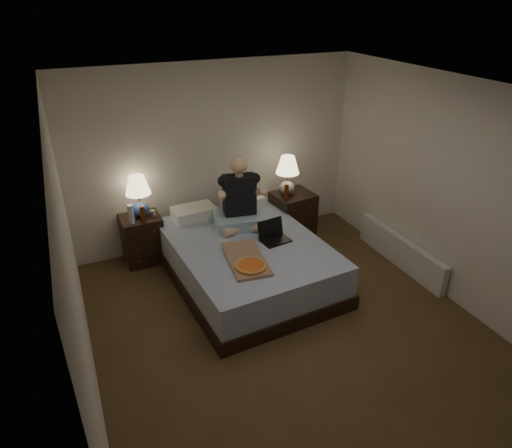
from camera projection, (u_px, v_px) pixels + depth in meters
name	position (u px, v px, depth m)	size (l,w,h in m)	color
floor	(289.00, 328.00, 4.95)	(4.00, 4.50, 0.00)	brown
ceiling	(300.00, 94.00, 3.79)	(4.00, 4.50, 0.00)	white
wall_back	(216.00, 156.00, 6.20)	(4.00, 2.50, 0.00)	silver
wall_front	(484.00, 398.00, 2.55)	(4.00, 2.50, 0.00)	silver
wall_left	(74.00, 274.00, 3.66)	(4.50, 2.50, 0.00)	silver
wall_right	(452.00, 193.00, 5.09)	(4.50, 2.50, 0.00)	silver
bed	(247.00, 261.00, 5.66)	(1.66, 2.22, 0.55)	#536DA6
nightstand_left	(143.00, 239.00, 6.04)	(0.50, 0.45, 0.65)	black
nightstand_right	(292.00, 216.00, 6.58)	(0.54, 0.49, 0.71)	black
lamp_left	(139.00, 197.00, 5.78)	(0.32, 0.32, 0.56)	navy
lamp_right	(287.00, 176.00, 6.27)	(0.32, 0.32, 0.56)	gray
water_bottle	(131.00, 214.00, 5.68)	(0.07, 0.07, 0.25)	white
soda_can	(153.00, 214.00, 5.86)	(0.07, 0.07, 0.10)	#ABACA7
beer_bottle_left	(143.00, 215.00, 5.70)	(0.06, 0.06, 0.23)	#59220C
beer_bottle_right	(286.00, 192.00, 6.19)	(0.06, 0.06, 0.23)	#621E0E
person	(240.00, 193.00, 5.67)	(0.66, 0.52, 0.93)	black
laptop	(276.00, 232.00, 5.47)	(0.34, 0.28, 0.24)	black
pizza_box	(251.00, 267.00, 4.95)	(0.40, 0.76, 0.08)	#9E7C5F
radiator	(400.00, 251.00, 6.00)	(0.10, 1.60, 0.40)	silver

